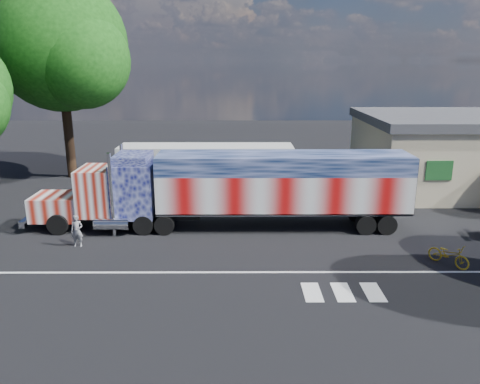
{
  "coord_description": "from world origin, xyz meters",
  "views": [
    {
      "loc": [
        -0.1,
        -21.38,
        8.76
      ],
      "look_at": [
        0.0,
        3.0,
        1.9
      ],
      "focal_mm": 35.0,
      "sensor_mm": 36.0,
      "label": 1
    }
  ],
  "objects_px": {
    "bicycle": "(449,255)",
    "tree_nw_a": "(62,45)",
    "semi_truck": "(236,187)",
    "woman": "(77,231)",
    "coach_bus": "(207,169)"
  },
  "relations": [
    {
      "from": "bicycle",
      "to": "tree_nw_a",
      "type": "bearing_deg",
      "value": 104.19
    },
    {
      "from": "woman",
      "to": "bicycle",
      "type": "xyz_separation_m",
      "value": [
        17.16,
        -2.27,
        -0.3
      ]
    },
    {
      "from": "semi_truck",
      "to": "tree_nw_a",
      "type": "height_order",
      "value": "tree_nw_a"
    },
    {
      "from": "semi_truck",
      "to": "bicycle",
      "type": "relative_size",
      "value": 10.84
    },
    {
      "from": "coach_bus",
      "to": "bicycle",
      "type": "height_order",
      "value": "coach_bus"
    },
    {
      "from": "semi_truck",
      "to": "tree_nw_a",
      "type": "xyz_separation_m",
      "value": [
        -12.68,
        11.53,
        7.62
      ]
    },
    {
      "from": "bicycle",
      "to": "tree_nw_a",
      "type": "height_order",
      "value": "tree_nw_a"
    },
    {
      "from": "coach_bus",
      "to": "tree_nw_a",
      "type": "relative_size",
      "value": 0.78
    },
    {
      "from": "coach_bus",
      "to": "bicycle",
      "type": "distance_m",
      "value": 16.29
    },
    {
      "from": "semi_truck",
      "to": "tree_nw_a",
      "type": "distance_m",
      "value": 18.76
    },
    {
      "from": "bicycle",
      "to": "woman",
      "type": "bearing_deg",
      "value": 133.38
    },
    {
      "from": "semi_truck",
      "to": "coach_bus",
      "type": "distance_m",
      "value": 6.86
    },
    {
      "from": "tree_nw_a",
      "to": "woman",
      "type": "bearing_deg",
      "value": -70.74
    },
    {
      "from": "semi_truck",
      "to": "woman",
      "type": "height_order",
      "value": "semi_truck"
    },
    {
      "from": "coach_bus",
      "to": "bicycle",
      "type": "bearing_deg",
      "value": -45.22
    }
  ]
}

